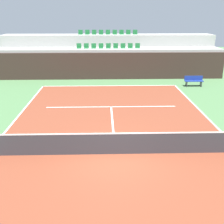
{
  "coord_description": "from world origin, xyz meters",
  "views": [
    {
      "loc": [
        -0.45,
        -10.68,
        5.65
      ],
      "look_at": [
        -0.08,
        2.0,
        1.2
      ],
      "focal_mm": 45.14,
      "sensor_mm": 36.0,
      "label": 1
    }
  ],
  "objects": [
    {
      "name": "ground_plane",
      "position": [
        0.0,
        0.0,
        0.0
      ],
      "size": [
        80.0,
        80.0,
        0.0
      ],
      "primitive_type": "plane",
      "color": "#477042"
    },
    {
      "name": "court_surface",
      "position": [
        0.0,
        0.0,
        0.01
      ],
      "size": [
        11.0,
        24.0,
        0.01
      ],
      "primitive_type": "cube",
      "color": "brown",
      "rests_on": "ground_plane"
    },
    {
      "name": "baseline_far",
      "position": [
        0.0,
        11.95,
        0.01
      ],
      "size": [
        11.0,
        0.1,
        0.0
      ],
      "primitive_type": "cube",
      "color": "white",
      "rests_on": "court_surface"
    },
    {
      "name": "service_line_far",
      "position": [
        0.0,
        6.4,
        0.01
      ],
      "size": [
        8.26,
        0.1,
        0.0
      ],
      "primitive_type": "cube",
      "color": "white",
      "rests_on": "court_surface"
    },
    {
      "name": "centre_service_line",
      "position": [
        0.0,
        3.2,
        0.01
      ],
      "size": [
        0.1,
        6.4,
        0.0
      ],
      "primitive_type": "cube",
      "color": "white",
      "rests_on": "court_surface"
    },
    {
      "name": "back_wall",
      "position": [
        0.0,
        14.54,
        1.18
      ],
      "size": [
        20.85,
        0.3,
        2.37
      ],
      "primitive_type": "cube",
      "color": "#33231E",
      "rests_on": "ground_plane"
    },
    {
      "name": "stands_tier_lower",
      "position": [
        0.0,
        15.89,
        1.3
      ],
      "size": [
        20.85,
        2.4,
        2.6
      ],
      "primitive_type": "cube",
      "color": "#9E9E99",
      "rests_on": "ground_plane"
    },
    {
      "name": "stands_tier_upper",
      "position": [
        0.0,
        18.29,
        1.84
      ],
      "size": [
        20.85,
        2.4,
        3.68
      ],
      "primitive_type": "cube",
      "color": "#9E9E99",
      "rests_on": "ground_plane"
    },
    {
      "name": "seating_row_lower",
      "position": [
        -0.0,
        15.98,
        2.73
      ],
      "size": [
        5.9,
        0.44,
        0.44
      ],
      "color": "#1E6633",
      "rests_on": "stands_tier_lower"
    },
    {
      "name": "seating_row_upper",
      "position": [
        -0.0,
        18.38,
        3.81
      ],
      "size": [
        5.9,
        0.44,
        0.44
      ],
      "color": "#1E6633",
      "rests_on": "stands_tier_upper"
    },
    {
      "name": "tennis_net",
      "position": [
        0.0,
        0.0,
        0.51
      ],
      "size": [
        11.08,
        0.08,
        1.07
      ],
      "color": "black",
      "rests_on": "court_surface"
    },
    {
      "name": "player_bench",
      "position": [
        6.89,
        11.64,
        0.51
      ],
      "size": [
        1.5,
        0.4,
        0.85
      ],
      "color": "navy",
      "rests_on": "ground_plane"
    }
  ]
}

